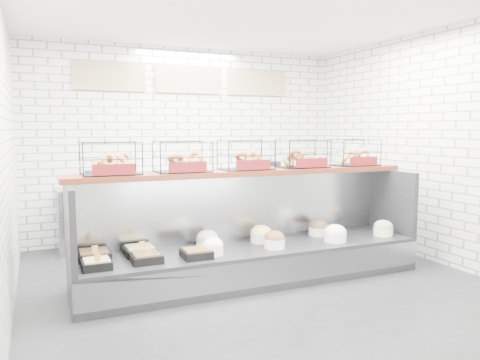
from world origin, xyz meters
name	(u,v)px	position (x,y,z in m)	size (l,w,h in m)	color
ground	(265,288)	(0.00, 0.00, 0.00)	(5.50, 5.50, 0.00)	black
room_shell	(243,101)	(0.00, 0.60, 2.06)	(5.02, 5.51, 3.01)	silver
display_case	(252,251)	(-0.01, 0.34, 0.33)	(4.00, 0.90, 1.20)	black
bagel_shelf	(246,160)	(0.00, 0.52, 1.38)	(4.10, 0.50, 0.40)	#4A1A10
prep_counter	(195,210)	(-0.01, 2.43, 0.47)	(4.00, 0.60, 1.20)	#93969B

